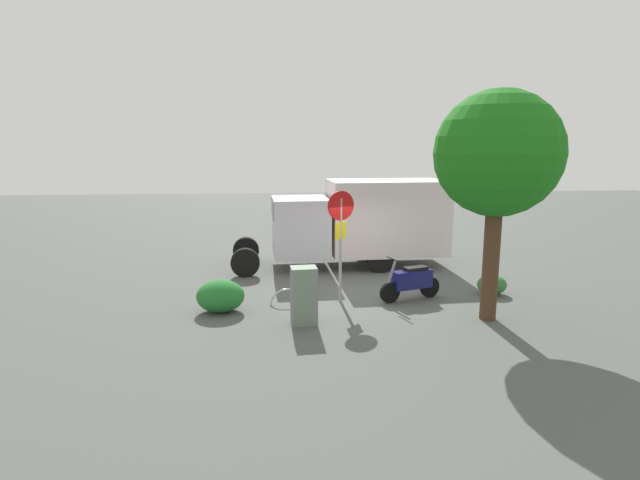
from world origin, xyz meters
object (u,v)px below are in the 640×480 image
(motorcycle, at_px, (412,281))
(utility_cabinet, at_px, (304,296))
(box_truck_near, at_px, (359,219))
(stop_sign, at_px, (341,229))
(bike_rack_hoop, at_px, (286,304))
(street_tree, at_px, (498,155))

(motorcycle, xyz_separation_m, utility_cabinet, (2.94, 1.57, 0.15))
(box_truck_near, bearing_deg, utility_cabinet, 66.01)
(stop_sign, xyz_separation_m, bike_rack_hoop, (1.42, 0.17, -1.94))
(box_truck_near, distance_m, utility_cabinet, 5.96)
(motorcycle, distance_m, stop_sign, 2.37)
(motorcycle, relative_size, utility_cabinet, 1.30)
(bike_rack_hoop, bearing_deg, box_truck_near, -122.10)
(stop_sign, xyz_separation_m, utility_cabinet, (1.04, 1.64, -1.27))
(motorcycle, xyz_separation_m, stop_sign, (1.90, -0.06, 1.42))
(utility_cabinet, height_order, bike_rack_hoop, utility_cabinet)
(stop_sign, height_order, bike_rack_hoop, stop_sign)
(street_tree, bearing_deg, utility_cabinet, -0.63)
(box_truck_near, bearing_deg, stop_sign, 71.40)
(stop_sign, bearing_deg, box_truck_near, -105.91)
(box_truck_near, distance_m, bike_rack_hoop, 5.00)
(motorcycle, xyz_separation_m, bike_rack_hoop, (3.32, 0.10, -0.52))
(box_truck_near, bearing_deg, street_tree, 109.06)
(utility_cabinet, bearing_deg, stop_sign, -122.49)
(box_truck_near, bearing_deg, bike_rack_hoop, 55.21)
(motorcycle, xyz_separation_m, street_tree, (-1.41, 1.62, 3.31))
(motorcycle, distance_m, utility_cabinet, 3.33)
(box_truck_near, relative_size, bike_rack_hoop, 8.48)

